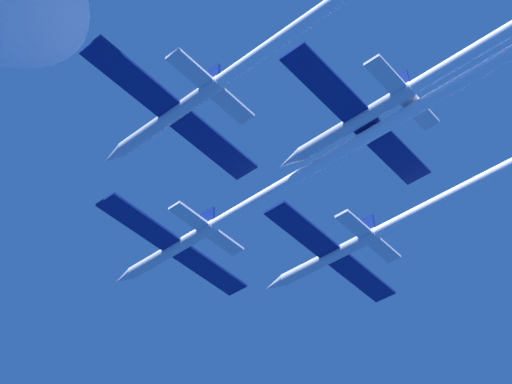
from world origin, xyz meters
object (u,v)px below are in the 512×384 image
Objects in this scene: jet_left_wing at (286,36)px; jet_right_wing at (434,204)px; jet_lead at (264,196)px; jet_slot at (462,58)px.

jet_left_wing reaches higher than jet_right_wing.
jet_left_wing reaches higher than jet_lead.
jet_left_wing is 25.69m from jet_right_wing.
jet_left_wing is 15.89m from jet_slot.
jet_lead is 17.70m from jet_right_wing.
jet_left_wing is (-13.52, -13.84, 1.01)m from jet_lead.
jet_right_wing is (12.12, -12.89, -0.36)m from jet_lead.
jet_lead reaches higher than jet_right_wing.
jet_lead is 19.37m from jet_left_wing.
jet_left_wing is 1.12× the size of jet_slot.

